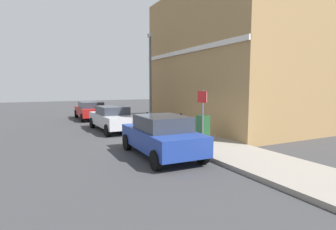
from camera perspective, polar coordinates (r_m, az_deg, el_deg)
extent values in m
plane|color=#38383A|center=(11.81, -1.99, -6.63)|extent=(80.00, 80.00, 0.00)
cube|color=gray|center=(17.96, -4.63, -2.02)|extent=(2.60, 30.00, 0.15)
cube|color=#9E7A4C|center=(17.67, 12.46, 11.02)|extent=(6.17, 10.35, 8.32)
cube|color=silver|center=(15.93, 3.55, 13.25)|extent=(0.12, 10.35, 0.24)
cube|color=navy|center=(10.08, -1.46, -5.00)|extent=(1.90, 4.17, 0.68)
cube|color=#2D333D|center=(9.88, -1.21, -1.73)|extent=(1.63, 2.07, 0.55)
cylinder|color=black|center=(11.25, -8.59, -5.67)|extent=(0.24, 0.65, 0.64)
cylinder|color=black|center=(11.84, -0.72, -5.01)|extent=(0.24, 0.65, 0.64)
cylinder|color=black|center=(8.48, -2.49, -9.51)|extent=(0.24, 0.65, 0.64)
cylinder|color=black|center=(9.25, 7.29, -8.23)|extent=(0.24, 0.65, 0.64)
cube|color=#B7B7BC|center=(16.12, -11.61, -0.98)|extent=(1.82, 4.49, 0.66)
cube|color=#2D333D|center=(16.06, -11.65, 0.97)|extent=(1.54, 2.04, 0.47)
cylinder|color=black|center=(17.56, -15.68, -1.60)|extent=(0.24, 0.65, 0.64)
cylinder|color=black|center=(17.98, -10.75, -1.31)|extent=(0.24, 0.65, 0.64)
cylinder|color=black|center=(14.35, -12.62, -3.20)|extent=(0.24, 0.65, 0.64)
cylinder|color=black|center=(14.86, -6.74, -2.78)|extent=(0.24, 0.65, 0.64)
cube|color=maroon|center=(22.19, -16.04, 0.75)|extent=(1.90, 4.33, 0.62)
cube|color=#2D333D|center=(21.92, -15.97, 2.08)|extent=(1.65, 2.22, 0.48)
cylinder|color=black|center=(23.66, -18.76, 0.23)|extent=(0.23, 0.64, 0.64)
cylinder|color=black|center=(23.94, -14.66, 0.42)|extent=(0.23, 0.64, 0.64)
cylinder|color=black|center=(20.51, -17.60, -0.58)|extent=(0.23, 0.64, 0.64)
cylinder|color=black|center=(20.83, -12.89, -0.35)|extent=(0.23, 0.64, 0.64)
cube|color=#1E4C28|center=(12.32, 7.37, -2.72)|extent=(0.40, 0.55, 1.15)
cube|color=#333333|center=(12.41, 7.34, -5.16)|extent=(0.46, 0.61, 0.08)
cylinder|color=black|center=(14.22, 2.72, -1.90)|extent=(0.12, 0.12, 0.95)
sphere|color=black|center=(14.16, 2.73, 0.08)|extent=(0.14, 0.14, 0.14)
cylinder|color=black|center=(14.99, -4.38, -1.50)|extent=(0.12, 0.12, 0.95)
sphere|color=black|center=(14.93, -4.39, 0.38)|extent=(0.14, 0.14, 0.14)
cylinder|color=#59595B|center=(10.42, 7.25, -1.13)|extent=(0.08, 0.08, 2.30)
cube|color=white|center=(10.33, 7.23, 3.82)|extent=(0.03, 0.56, 0.40)
cube|color=red|center=(10.32, 7.16, 3.82)|extent=(0.01, 0.60, 0.44)
cylinder|color=#59595B|center=(17.39, -3.74, 7.06)|extent=(0.14, 0.14, 5.50)
cube|color=#A5A599|center=(17.68, -3.81, 16.40)|extent=(0.20, 0.44, 0.20)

